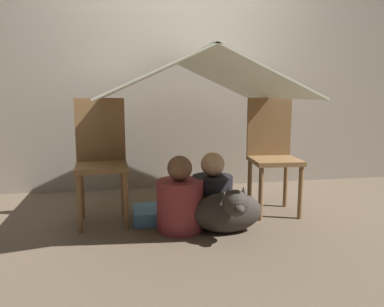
% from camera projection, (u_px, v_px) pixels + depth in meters
% --- Properties ---
extents(ground_plane, '(8.80, 8.80, 0.00)m').
position_uv_depth(ground_plane, '(193.00, 220.00, 2.91)').
color(ground_plane, brown).
extents(wall_back, '(7.00, 0.05, 2.50)m').
position_uv_depth(wall_back, '(173.00, 66.00, 3.79)').
color(wall_back, gray).
rests_on(wall_back, ground_plane).
extents(chair_left, '(0.39, 0.39, 0.94)m').
position_uv_depth(chair_left, '(101.00, 156.00, 2.82)').
color(chair_left, brown).
rests_on(chair_left, ground_plane).
extents(chair_right, '(0.40, 0.40, 0.94)m').
position_uv_depth(chair_right, '(272.00, 150.00, 3.08)').
color(chair_right, brown).
rests_on(chair_right, ground_plane).
extents(sheet_canopy, '(1.37, 1.52, 0.32)m').
position_uv_depth(sheet_canopy, '(192.00, 77.00, 2.79)').
color(sheet_canopy, silver).
extents(person_front, '(0.33, 0.33, 0.54)m').
position_uv_depth(person_front, '(180.00, 201.00, 2.68)').
color(person_front, maroon).
rests_on(person_front, ground_plane).
extents(person_second, '(0.30, 0.30, 0.54)m').
position_uv_depth(person_second, '(212.00, 195.00, 2.81)').
color(person_second, black).
rests_on(person_second, ground_plane).
extents(dog, '(0.50, 0.42, 0.38)m').
position_uv_depth(dog, '(228.00, 211.00, 2.60)').
color(dog, '#332D28').
rests_on(dog, ground_plane).
extents(floor_cushion, '(0.42, 0.33, 0.10)m').
position_uv_depth(floor_cushion, '(161.00, 214.00, 2.91)').
color(floor_cushion, '#4C7FB2').
rests_on(floor_cushion, ground_plane).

